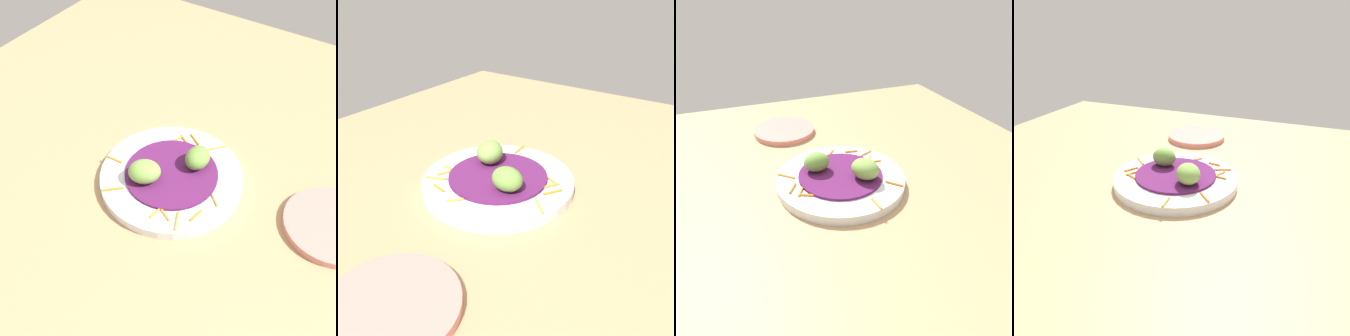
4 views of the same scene
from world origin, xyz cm
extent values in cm
cube|color=tan|center=(0.00, 0.00, 1.00)|extent=(110.00, 110.00, 2.00)
cylinder|color=silver|center=(5.34, 4.57, 2.89)|extent=(24.93, 24.93, 1.78)
cylinder|color=#51194C|center=(5.34, 4.57, 4.04)|extent=(16.27, 16.27, 0.52)
cylinder|color=orange|center=(6.55, 13.82, 3.98)|extent=(1.99, 2.15, 0.40)
cylinder|color=orange|center=(10.90, 12.74, 3.98)|extent=(2.73, 0.90, 0.40)
cylinder|color=orange|center=(13.93, 6.98, 3.98)|extent=(2.59, 0.75, 0.40)
cylinder|color=orange|center=(-4.36, 3.61, 3.98)|extent=(2.08, 2.91, 0.40)
cylinder|color=orange|center=(-3.16, 2.19, 3.98)|extent=(1.94, 2.87, 0.40)
cylinder|color=orange|center=(7.98, -5.98, 3.98)|extent=(0.61, 3.41, 0.40)
cylinder|color=orange|center=(13.26, 8.29, 3.98)|extent=(1.88, 3.17, 0.40)
cylinder|color=orange|center=(-2.51, 0.66, 3.98)|extent=(2.43, 1.45, 0.40)
cylinder|color=orange|center=(13.43, 10.75, 3.98)|extent=(3.45, 1.82, 0.40)
cylinder|color=orange|center=(-4.55, 8.12, 3.98)|extent=(2.99, 2.83, 0.40)
cylinder|color=orange|center=(13.69, -1.79, 3.98)|extent=(2.65, 2.82, 0.40)
ellipsoid|color=olive|center=(1.51, 7.48, 6.20)|extent=(5.11, 4.17, 3.81)
ellipsoid|color=#759E47|center=(9.17, 1.65, 6.24)|extent=(6.66, 7.03, 3.88)
cylinder|color=tan|center=(-0.20, 31.45, 2.65)|extent=(15.20, 15.20, 1.30)
camera|label=1|loc=(47.62, 31.20, 58.63)|focal=45.54mm
camera|label=2|loc=(-25.50, 46.76, 34.47)|focal=39.27mm
camera|label=3|loc=(-12.96, -44.69, 37.98)|focal=34.48mm
camera|label=4|loc=(30.36, -53.30, 34.52)|focal=37.24mm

